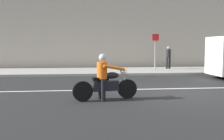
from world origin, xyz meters
The scene contains 7 objects.
ground_plane centered at (0.00, 0.00, 0.00)m, with size 80.00×80.00×0.00m, color black.
sidewalk_slab centered at (0.00, 8.00, 0.07)m, with size 40.00×4.40×0.14m, color #99968E.
building_facade centered at (0.00, 11.40, 4.50)m, with size 40.00×1.40×9.01m, color #A89E8E.
lane_marking_stripe centered at (-0.13, 0.90, 0.00)m, with size 18.00×0.14×0.01m, color silver.
motorcycle_with_rider_orange_stripe centered at (-3.14, -1.01, 0.63)m, with size 2.17×0.79×1.52m.
street_sign_post centered at (0.84, 7.28, 1.64)m, with size 0.44×0.08×2.47m.
pedestrian_bystander centered at (2.22, 8.70, 1.09)m, with size 0.34×0.34×1.63m.
Camera 1 is at (-3.78, -9.24, 1.76)m, focal length 40.72 mm.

